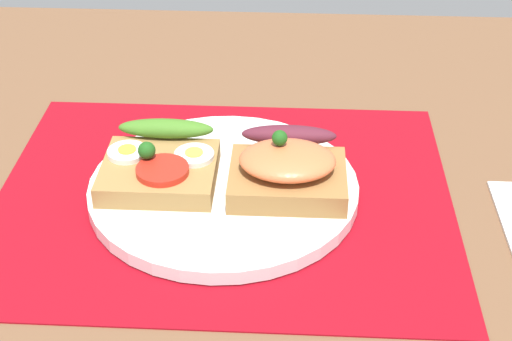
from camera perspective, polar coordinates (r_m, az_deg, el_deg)
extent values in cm
cube|color=brown|center=(72.64, -2.37, -3.02)|extent=(120.00, 90.00, 3.20)
cube|color=maroon|center=(71.61, -2.40, -1.90)|extent=(42.27, 34.35, 0.30)
cylinder|color=white|center=(71.14, -2.41, -1.37)|extent=(24.92, 24.92, 1.32)
cube|color=#9E7640|center=(70.78, -7.22, -0.25)|extent=(10.41, 9.18, 1.93)
cylinder|color=red|center=(68.94, -6.97, 0.02)|extent=(4.77, 4.77, 0.60)
ellipsoid|color=#447C24|center=(73.93, -6.71, 3.12)|extent=(9.16, 2.20, 1.80)
sphere|color=#1E5919|center=(69.67, -8.15, 1.39)|extent=(1.60, 1.60, 1.60)
cylinder|color=white|center=(72.01, -9.54, 1.34)|extent=(3.69, 3.69, 0.50)
cylinder|color=yellow|center=(71.84, -9.56, 1.56)|extent=(1.66, 1.66, 0.16)
cylinder|color=white|center=(70.82, -4.62, 1.13)|extent=(3.69, 3.69, 0.50)
cylinder|color=yellow|center=(70.64, -4.63, 1.36)|extent=(1.66, 1.66, 0.16)
cube|color=olive|center=(69.29, 2.36, -0.70)|extent=(10.50, 8.33, 2.14)
ellipsoid|color=#EC7040|center=(68.02, 2.35, 0.77)|extent=(8.61, 6.66, 2.20)
ellipsoid|color=#591F2D|center=(72.06, 2.47, 2.65)|extent=(8.93, 2.20, 1.80)
sphere|color=#1E5919|center=(67.65, 1.77, 2.38)|extent=(1.40, 1.40, 1.40)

